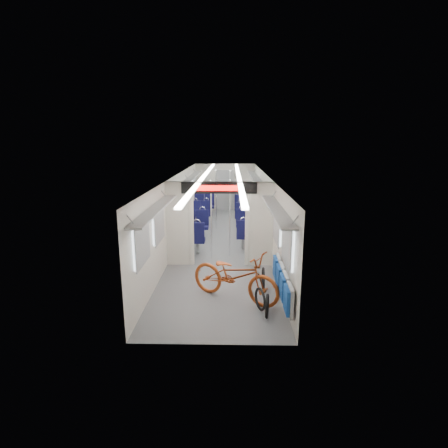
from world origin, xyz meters
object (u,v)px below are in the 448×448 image
Objects in this scene: bike_hoop_b at (260,300)px; seat_bay_far_right at (246,209)px; flip_bench at (282,282)px; bicycle at (235,276)px; seat_bay_near_left at (193,229)px; stanchion_near_left at (211,220)px; stanchion_near_right at (230,219)px; stanchion_far_left at (216,200)px; bike_hoop_c at (263,279)px; bike_hoop_a at (267,307)px; seat_bay_near_right at (249,227)px; seat_bay_far_left at (203,207)px; stanchion_far_right at (230,200)px.

bike_hoop_b is 0.21× the size of seat_bay_far_right.
flip_bench is 0.58m from bike_hoop_b.
bicycle is 0.98× the size of flip_bench.
flip_bench is 5.03m from seat_bay_near_left.
bicycle is 0.91× the size of stanchion_near_left.
stanchion_near_right is at bearing -98.02° from seat_bay_far_right.
stanchion_far_left is at bearing 73.73° from seat_bay_near_left.
stanchion_near_left is at bearing 121.62° from bike_hoop_c.
bicycle reaches higher than bike_hoop_b.
seat_bay_near_left reaches higher than bike_hoop_c.
stanchion_near_left reaches higher than bike_hoop_a.
bike_hoop_c is 0.27× the size of seat_bay_near_right.
bike_hoop_a is 0.22× the size of seat_bay_far_left.
seat_bay_far_left is at bearing 90.00° from seat_bay_near_left.
stanchion_near_right is (-0.64, 3.43, 0.94)m from bike_hoop_b.
seat_bay_near_left is 1.76m from stanchion_near_right.
bike_hoop_b is at bearing -98.34° from bike_hoop_c.
stanchion_far_right is at bearing 96.18° from bike_hoop_a.
seat_bay_far_left is 2.27m from stanchion_far_right.
bike_hoop_b is 0.24× the size of seat_bay_near_right.
stanchion_far_left reaches higher than seat_bay_far_left.
stanchion_far_left is (-1.63, 6.76, 0.57)m from flip_bench.
bike_hoop_c reaches higher than bike_hoop_b.
seat_bay_near_right is (0.02, 5.00, 0.32)m from bike_hoop_b.
seat_bay_near_left is 1.07× the size of seat_bay_near_right.
bike_hoop_b is 0.92× the size of bike_hoop_c.
seat_bay_near_left is at bearing 116.57° from stanchion_near_left.
seat_bay_far_left is 0.93× the size of stanchion_far_left.
bike_hoop_a is at bearing -89.05° from seat_bay_near_right.
seat_bay_near_right is at bearing 91.94° from bike_hoop_c.
seat_bay_near_right is at bearing -90.00° from seat_bay_far_right.
bike_hoop_c is at bearing -88.91° from seat_bay_far_right.
seat_bay_far_right reaches higher than flip_bench.
seat_bay_near_right is at bearing 13.20° from seat_bay_near_left.
stanchion_near_left and stanchion_far_left have the same top height.
stanchion_near_right reaches higher than seat_bay_far_left.
bicycle is at bearing -76.46° from stanchion_near_left.
seat_bay_far_left is at bearing 102.25° from bike_hoop_b.
stanchion_far_left is (-1.29, 7.14, 0.94)m from bike_hoop_a.
bike_hoop_c is 0.25× the size of seat_bay_near_left.
bike_hoop_a is 3.83m from stanchion_near_left.
seat_bay_far_right is at bearing 81.98° from stanchion_near_right.
seat_bay_near_left reaches higher than bicycle.
seat_bay_near_left is at bearing 137.16° from stanchion_near_right.
seat_bay_near_left is at bearing -90.00° from seat_bay_far_left.
stanchion_near_right is at bearing -80.79° from stanchion_far_left.
bike_hoop_a and bike_hoop_b have the same top height.
seat_bay_far_right is 0.96× the size of stanchion_far_left.
seat_bay_near_right is at bearing 89.77° from bike_hoop_b.
seat_bay_near_right reaches higher than flip_bench.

